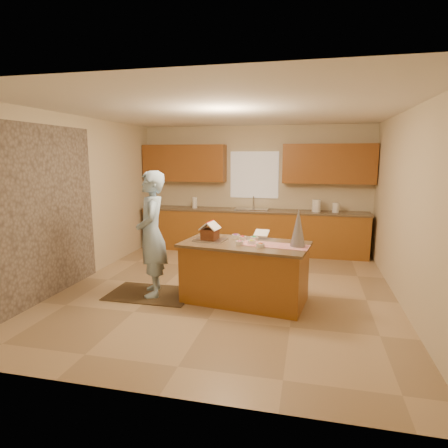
{
  "coord_description": "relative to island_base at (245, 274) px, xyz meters",
  "views": [
    {
      "loc": [
        1.22,
        -5.52,
        2.06
      ],
      "look_at": [
        -0.1,
        0.2,
        1.0
      ],
      "focal_mm": 30.32,
      "sensor_mm": 36.0,
      "label": 1
    }
  ],
  "objects": [
    {
      "name": "paper_towel",
      "position": [
        -1.63,
        2.87,
        0.63
      ],
      "size": [
        0.11,
        0.11,
        0.24
      ],
      "primitive_type": "cylinder",
      "color": "white",
      "rests_on": "back_counter_top"
    },
    {
      "name": "rug",
      "position": [
        -1.43,
        -0.05,
        -0.4
      ],
      "size": [
        1.25,
        0.81,
        0.01
      ],
      "primitive_type": "cube",
      "color": "black",
      "rests_on": "floor"
    },
    {
      "name": "stone_accent",
      "position": [
        -2.82,
        -0.38,
        0.84
      ],
      "size": [
        0.0,
        2.5,
        2.5
      ],
      "primitive_type": "plane",
      "rotation": [
        1.57,
        0.0,
        1.57
      ],
      "color": "gray",
      "rests_on": "wall_left"
    },
    {
      "name": "ceiling",
      "position": [
        -0.34,
        0.42,
        2.29
      ],
      "size": [
        5.5,
        5.5,
        0.0
      ],
      "primitive_type": "plane",
      "color": "silver",
      "rests_on": "floor"
    },
    {
      "name": "canister_b",
      "position": [
        1.0,
        2.87,
        0.64
      ],
      "size": [
        0.18,
        0.18,
        0.26
      ],
      "primitive_type": "cylinder",
      "color": "white",
      "rests_on": "back_counter_top"
    },
    {
      "name": "wall_back",
      "position": [
        -0.34,
        3.17,
        0.94
      ],
      "size": [
        5.5,
        5.5,
        0.0
      ],
      "primitive_type": "plane",
      "color": "beige",
      "rests_on": "floor"
    },
    {
      "name": "island_top",
      "position": [
        0.0,
        0.0,
        0.43
      ],
      "size": [
        1.86,
        1.15,
        0.04
      ],
      "primitive_type": "cube",
      "rotation": [
        0.0,
        0.0,
        -0.14
      ],
      "color": "brown",
      "rests_on": "island_base"
    },
    {
      "name": "table_runner",
      "position": [
        0.42,
        -0.06,
        0.45
      ],
      "size": [
        0.97,
        0.46,
        0.01
      ],
      "primitive_type": "cube",
      "rotation": [
        0.0,
        0.0,
        -0.14
      ],
      "color": "#A10B16",
      "rests_on": "island_top"
    },
    {
      "name": "cookbook",
      "position": [
        0.19,
        0.33,
        0.53
      ],
      "size": [
        0.23,
        0.19,
        0.09
      ],
      "primitive_type": "cube",
      "rotation": [
        -1.13,
        0.0,
        -0.14
      ],
      "color": "white",
      "rests_on": "island_top"
    },
    {
      "name": "wall_right",
      "position": [
        2.16,
        0.42,
        0.94
      ],
      "size": [
        5.5,
        5.5,
        0.0
      ],
      "primitive_type": "plane",
      "color": "beige",
      "rests_on": "floor"
    },
    {
      "name": "window_curtain",
      "position": [
        -0.34,
        3.14,
        1.24
      ],
      "size": [
        1.05,
        0.03,
        1.0
      ],
      "primitive_type": "cube",
      "color": "white",
      "rests_on": "wall_back"
    },
    {
      "name": "boy",
      "position": [
        -1.38,
        -0.05,
        0.52
      ],
      "size": [
        0.66,
        0.79,
        1.84
      ],
      "primitive_type": "imported",
      "rotation": [
        0.0,
        0.0,
        -1.18
      ],
      "color": "#9DC2DF",
      "rests_on": "rug"
    },
    {
      "name": "tinsel_tree",
      "position": [
        0.73,
        -0.06,
        0.7
      ],
      "size": [
        0.23,
        0.23,
        0.51
      ],
      "primitive_type": "cone",
      "rotation": [
        0.0,
        0.0,
        -0.14
      ],
      "color": "silver",
      "rests_on": "island_top"
    },
    {
      "name": "floor",
      "position": [
        -0.34,
        0.42,
        -0.41
      ],
      "size": [
        5.5,
        5.5,
        0.0
      ],
      "primitive_type": "plane",
      "color": "tan",
      "rests_on": "ground"
    },
    {
      "name": "candy_bowls",
      "position": [
        0.02,
        0.05,
        0.47
      ],
      "size": [
        0.55,
        0.62,
        0.05
      ],
      "color": "red",
      "rests_on": "island_top"
    },
    {
      "name": "faucet",
      "position": [
        -0.34,
        3.05,
        0.65
      ],
      "size": [
        0.03,
        0.03,
        0.28
      ],
      "primitive_type": "cylinder",
      "color": "silver",
      "rests_on": "back_counter_top"
    },
    {
      "name": "island_base",
      "position": [
        0.0,
        0.0,
        0.0
      ],
      "size": [
        1.78,
        1.07,
        0.82
      ],
      "primitive_type": "cube",
      "rotation": [
        0.0,
        0.0,
        -0.14
      ],
      "color": "brown",
      "rests_on": "floor"
    },
    {
      "name": "canister_c",
      "position": [
        1.38,
        2.87,
        0.61
      ],
      "size": [
        0.14,
        0.14,
        0.2
      ],
      "primitive_type": "cylinder",
      "color": "white",
      "rests_on": "back_counter_top"
    },
    {
      "name": "back_counter_top",
      "position": [
        -0.34,
        2.87,
        0.49
      ],
      "size": [
        4.85,
        0.63,
        0.04
      ],
      "primitive_type": "cube",
      "color": "brown",
      "rests_on": "back_counter_base"
    },
    {
      "name": "upper_cabinet_right",
      "position": [
        1.21,
        2.99,
        1.49
      ],
      "size": [
        1.85,
        0.35,
        0.8
      ],
      "primitive_type": "cube",
      "color": "brown",
      "rests_on": "wall_back"
    },
    {
      "name": "wall_left",
      "position": [
        -2.84,
        0.42,
        0.94
      ],
      "size": [
        5.5,
        5.5,
        0.0
      ],
      "primitive_type": "plane",
      "color": "beige",
      "rests_on": "floor"
    },
    {
      "name": "baking_tray",
      "position": [
        -0.51,
        0.03,
        0.46
      ],
      "size": [
        0.47,
        0.37,
        0.02
      ],
      "primitive_type": "cube",
      "rotation": [
        0.0,
        0.0,
        -0.14
      ],
      "color": "silver",
      "rests_on": "island_top"
    },
    {
      "name": "canister_a",
      "position": [
        0.99,
        2.87,
        0.62
      ],
      "size": [
        0.16,
        0.16,
        0.22
      ],
      "primitive_type": "cylinder",
      "color": "white",
      "rests_on": "back_counter_top"
    },
    {
      "name": "sink",
      "position": [
        -0.34,
        2.87,
        0.48
      ],
      "size": [
        0.7,
        0.45,
        0.12
      ],
      "primitive_type": "cube",
      "color": "silver",
      "rests_on": "back_counter_top"
    },
    {
      "name": "upper_cabinet_left",
      "position": [
        -1.89,
        2.99,
        1.49
      ],
      "size": [
        1.85,
        0.35,
        0.8
      ],
      "primitive_type": "cube",
      "color": "brown",
      "rests_on": "wall_back"
    },
    {
      "name": "wall_front",
      "position": [
        -0.34,
        -2.33,
        0.94
      ],
      "size": [
        5.5,
        5.5,
        0.0
      ],
      "primitive_type": "plane",
      "color": "beige",
      "rests_on": "floor"
    },
    {
      "name": "back_counter_base",
      "position": [
        -0.34,
        2.87,
        0.03
      ],
      "size": [
        4.8,
        0.6,
        0.88
      ],
      "primitive_type": "cube",
      "color": "brown",
      "rests_on": "floor"
    },
    {
      "name": "gingerbread_house",
      "position": [
        -0.51,
        0.03,
        0.57
      ],
      "size": [
        0.29,
        0.29,
        0.26
      ],
      "color": "brown",
      "rests_on": "baking_tray"
    }
  ]
}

